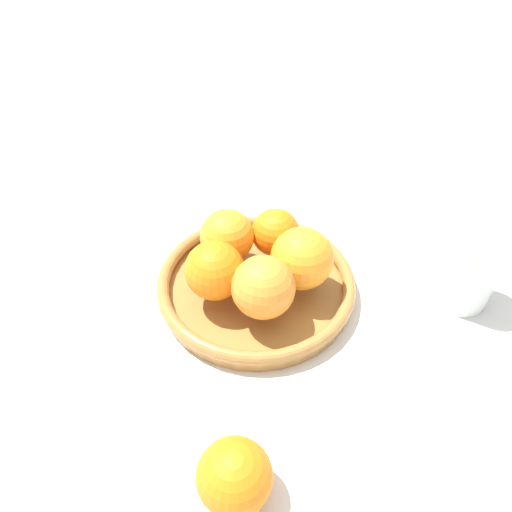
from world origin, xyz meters
The scene contains 5 objects.
ground_plane centered at (0.00, 0.00, 0.00)m, with size 4.00×4.00×0.00m, color silver.
fruit_bowl centered at (0.00, 0.00, 0.02)m, with size 0.27×0.27×0.03m.
orange_pile centered at (0.00, 0.00, 0.07)m, with size 0.19×0.18×0.08m.
stray_orange centered at (0.08, -0.26, 0.04)m, with size 0.07×0.07×0.07m, color orange.
drinking_glass centered at (0.26, 0.09, 0.06)m, with size 0.07×0.07×0.11m, color silver.
Camera 1 is at (0.17, -0.44, 0.51)m, focal length 35.00 mm.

